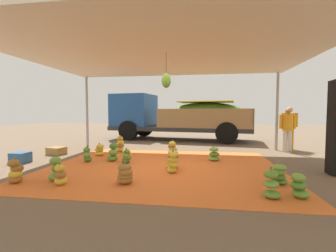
{
  "coord_description": "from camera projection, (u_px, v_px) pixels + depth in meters",
  "views": [
    {
      "loc": [
        0.99,
        -5.9,
        1.43
      ],
      "look_at": [
        -0.23,
        2.52,
        0.93
      ],
      "focal_mm": 24.77,
      "sensor_mm": 36.0,
      "label": 1
    }
  ],
  "objects": [
    {
      "name": "worker_0",
      "position": [
        289.0,
        125.0,
        8.9
      ],
      "size": [
        0.6,
        0.37,
        1.65
      ],
      "color": "orange",
      "rests_on": "ground"
    },
    {
      "name": "banana_bunch_13",
      "position": [
        120.0,
        145.0,
        8.34
      ],
      "size": [
        0.35,
        0.36,
        0.6
      ],
      "color": "gold",
      "rests_on": "tarp_orange"
    },
    {
      "name": "banana_bunch_7",
      "position": [
        127.0,
        157.0,
        6.47
      ],
      "size": [
        0.36,
        0.34,
        0.44
      ],
      "color": "#477523",
      "rests_on": "tarp_orange"
    },
    {
      "name": "banana_bunch_15",
      "position": [
        125.0,
        174.0,
        4.62
      ],
      "size": [
        0.44,
        0.44,
        0.43
      ],
      "color": "#996628",
      "rests_on": "tarp_orange"
    },
    {
      "name": "banana_bunch_4",
      "position": [
        113.0,
        153.0,
        6.74
      ],
      "size": [
        0.44,
        0.44,
        0.56
      ],
      "color": "#60932D",
      "rests_on": "tarp_orange"
    },
    {
      "name": "ground_plane",
      "position": [
        176.0,
        149.0,
        9.02
      ],
      "size": [
        40.0,
        40.0,
        0.0
      ],
      "primitive_type": "plane",
      "color": "brown"
    },
    {
      "name": "cargo_truck_main",
      "position": [
        176.0,
        116.0,
        12.12
      ],
      "size": [
        7.43,
        3.31,
        2.4
      ],
      "color": "#2D2D2D",
      "rests_on": "ground"
    },
    {
      "name": "tarp_orange",
      "position": [
        163.0,
        167.0,
        6.05
      ],
      "size": [
        5.93,
        4.98,
        0.01
      ],
      "primitive_type": "cube",
      "color": "orange",
      "rests_on": "ground"
    },
    {
      "name": "crate_1",
      "position": [
        20.0,
        158.0,
        6.55
      ],
      "size": [
        0.43,
        0.41,
        0.3
      ],
      "primitive_type": "cube",
      "rotation": [
        0.0,
        0.0,
        -0.01
      ],
      "color": "#335B8E",
      "rests_on": "ground"
    },
    {
      "name": "banana_bunch_3",
      "position": [
        173.0,
        163.0,
        5.44
      ],
      "size": [
        0.34,
        0.32,
        0.54
      ],
      "color": "gold",
      "rests_on": "tarp_orange"
    },
    {
      "name": "banana_bunch_9",
      "position": [
        271.0,
        185.0,
        3.83
      ],
      "size": [
        0.33,
        0.33,
        0.52
      ],
      "color": "#60932D",
      "rests_on": "tarp_orange"
    },
    {
      "name": "banana_bunch_0",
      "position": [
        87.0,
        155.0,
        6.61
      ],
      "size": [
        0.27,
        0.29,
        0.47
      ],
      "color": "#477523",
      "rests_on": "tarp_orange"
    },
    {
      "name": "crate_0",
      "position": [
        57.0,
        151.0,
        7.83
      ],
      "size": [
        0.59,
        0.55,
        0.25
      ],
      "primitive_type": "cube",
      "rotation": [
        0.0,
        0.0,
        -0.21
      ],
      "color": "olive",
      "rests_on": "ground"
    },
    {
      "name": "banana_bunch_1",
      "position": [
        172.0,
        150.0,
        7.18
      ],
      "size": [
        0.33,
        0.32,
        0.57
      ],
      "color": "gold",
      "rests_on": "tarp_orange"
    },
    {
      "name": "banana_bunch_12",
      "position": [
        173.0,
        160.0,
        5.82
      ],
      "size": [
        0.42,
        0.44,
        0.53
      ],
      "color": "gold",
      "rests_on": "tarp_orange"
    },
    {
      "name": "banana_bunch_2",
      "position": [
        56.0,
        170.0,
        4.83
      ],
      "size": [
        0.34,
        0.34,
        0.53
      ],
      "color": "#6B9E38",
      "rests_on": "tarp_orange"
    },
    {
      "name": "banana_bunch_6",
      "position": [
        60.0,
        175.0,
        4.52
      ],
      "size": [
        0.35,
        0.35,
        0.45
      ],
      "color": "gold",
      "rests_on": "tarp_orange"
    },
    {
      "name": "tent_canopy",
      "position": [
        162.0,
        54.0,
        5.8
      ],
      "size": [
        8.0,
        7.0,
        2.99
      ],
      "color": "#9EA0A5",
      "rests_on": "ground"
    },
    {
      "name": "banana_bunch_8",
      "position": [
        214.0,
        155.0,
        6.82
      ],
      "size": [
        0.43,
        0.43,
        0.45
      ],
      "color": "#75A83D",
      "rests_on": "tarp_orange"
    },
    {
      "name": "banana_bunch_5",
      "position": [
        100.0,
        150.0,
        7.62
      ],
      "size": [
        0.43,
        0.43,
        0.42
      ],
      "color": "gold",
      "rests_on": "tarp_orange"
    },
    {
      "name": "banana_bunch_11",
      "position": [
        279.0,
        175.0,
        4.56
      ],
      "size": [
        0.45,
        0.46,
        0.46
      ],
      "color": "#518428",
      "rests_on": "tarp_orange"
    },
    {
      "name": "banana_bunch_14",
      "position": [
        16.0,
        172.0,
        4.63
      ],
      "size": [
        0.38,
        0.38,
        0.53
      ],
      "color": "#996628",
      "rests_on": "tarp_orange"
    },
    {
      "name": "worker_1",
      "position": [
        288.0,
        126.0,
        8.58
      ],
      "size": [
        0.57,
        0.35,
        1.57
      ],
      "color": "silver",
      "rests_on": "ground"
    },
    {
      "name": "banana_bunch_10",
      "position": [
        299.0,
        186.0,
        3.84
      ],
      "size": [
        0.37,
        0.35,
        0.46
      ],
      "color": "#60932D",
      "rests_on": "tarp_orange"
    }
  ]
}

